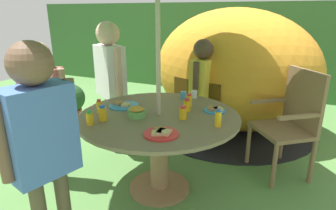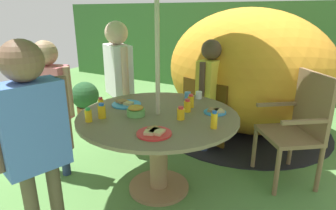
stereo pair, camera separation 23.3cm
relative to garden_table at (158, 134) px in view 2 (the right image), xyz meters
The scene contains 23 objects.
ground_plane 0.53m from the garden_table, ahead, with size 10.00×10.00×0.02m, color #548442.
hedge_backdrop 3.66m from the garden_table, 90.00° to the left, with size 9.00×0.70×1.64m, color #33602D.
garden_table is the anchor object (origin of this frame).
wooden_chair 1.24m from the garden_table, 37.71° to the left, with size 0.63×0.64×1.00m.
dome_tent 1.76m from the garden_table, 82.57° to the left, with size 2.76×2.76×1.54m.
potted_plant 1.91m from the garden_table, 154.08° to the left, with size 0.37×0.37×0.58m.
child_in_yellow_shirt 0.96m from the garden_table, 85.83° to the left, with size 0.21×0.42×1.22m.
child_in_white_shirt 1.00m from the garden_table, 149.05° to the left, with size 0.41×0.36×1.40m.
child_in_pink_shirt 1.03m from the garden_table, 164.05° to the right, with size 0.41×0.26×1.26m.
child_in_blue_shirt 1.02m from the garden_table, 105.53° to the right, with size 0.28×0.44×1.36m.
snack_bowl 0.28m from the garden_table, 139.06° to the right, with size 0.15×0.15×0.08m.
plate_center_front 0.42m from the garden_table, behind, with size 0.26×0.26×0.03m.
plate_center_back 0.50m from the garden_table, 33.77° to the left, with size 0.18×0.18×0.03m.
plate_back_edge 0.44m from the garden_table, 61.78° to the right, with size 0.24×0.24×0.03m.
juice_bottle_near_left 0.59m from the garden_table, 132.09° to the right, with size 0.05×0.05×0.11m.
juice_bottle_near_right 0.31m from the garden_table, ahead, with size 0.06×0.06×0.10m.
juice_bottle_far_left 0.50m from the garden_table, 138.27° to the right, with size 0.06×0.06×0.12m.
juice_bottle_far_right 0.54m from the garden_table, 160.36° to the right, with size 0.04×0.04×0.11m.
juice_bottle_mid_left 0.55m from the garden_table, ahead, with size 0.05×0.05×0.13m.
juice_bottle_mid_right 0.40m from the garden_table, 62.18° to the left, with size 0.05×0.05×0.12m.
juice_bottle_front_edge 0.33m from the garden_table, 44.08° to the left, with size 0.06×0.06×0.11m.
cup_near 0.61m from the garden_table, 79.34° to the left, with size 0.06×0.06×0.07m, color white.
cup_far 0.53m from the garden_table, 87.60° to the left, with size 0.06×0.06×0.07m, color #4C99D8.
Camera 2 is at (1.16, -1.83, 1.49)m, focal length 30.49 mm.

